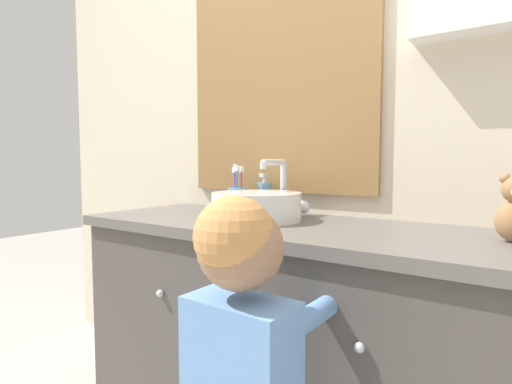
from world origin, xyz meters
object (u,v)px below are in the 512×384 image
(sink_basin, at_px, (258,205))
(soap_dispenser, at_px, (265,196))
(child_figure, at_px, (242,377))
(toothbrush_holder, at_px, (238,198))

(sink_basin, height_order, soap_dispenser, sink_basin)
(soap_dispenser, relative_size, child_figure, 0.17)
(sink_basin, relative_size, toothbrush_holder, 1.88)
(sink_basin, bearing_deg, soap_dispenser, 117.38)
(toothbrush_holder, bearing_deg, sink_basin, -36.74)
(soap_dispenser, distance_m, child_figure, 0.84)
(toothbrush_holder, xyz_separation_m, soap_dispenser, (0.09, 0.05, 0.01))
(soap_dispenser, height_order, child_figure, soap_dispenser)
(sink_basin, relative_size, child_figure, 0.38)
(child_figure, bearing_deg, toothbrush_holder, 127.92)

